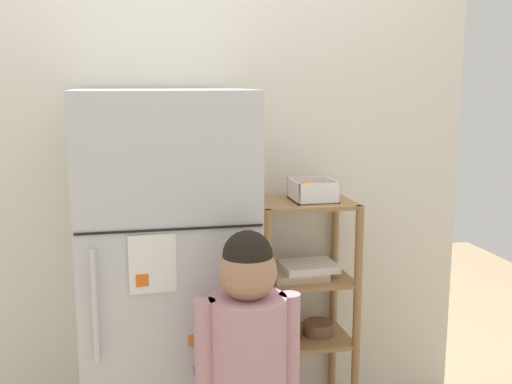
# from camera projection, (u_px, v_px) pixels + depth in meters

# --- Properties ---
(kitchen_wall_back) EXTENTS (2.59, 0.03, 2.05)m
(kitchen_wall_back) POSITION_uv_depth(u_px,v_px,m) (195.00, 205.00, 2.82)
(kitchen_wall_back) COLOR silver
(kitchen_wall_back) RESTS_ON ground
(refrigerator) EXTENTS (0.65, 0.71, 1.55)m
(refrigerator) POSITION_uv_depth(u_px,v_px,m) (166.00, 286.00, 2.47)
(refrigerator) COLOR silver
(refrigerator) RESTS_ON ground
(child_standing) EXTENTS (0.36, 0.26, 1.11)m
(child_standing) POSITION_uv_depth(u_px,v_px,m) (248.00, 358.00, 2.07)
(child_standing) COLOR brown
(child_standing) RESTS_ON ground
(pantry_shelf_unit) EXTENTS (0.44, 0.34, 1.06)m
(pantry_shelf_unit) POSITION_uv_depth(u_px,v_px,m) (303.00, 293.00, 2.79)
(pantry_shelf_unit) COLOR #9E7247
(pantry_shelf_unit) RESTS_ON ground
(fruit_bin) EXTENTS (0.18, 0.20, 0.09)m
(fruit_bin) POSITION_uv_depth(u_px,v_px,m) (312.00, 192.00, 2.71)
(fruit_bin) COLOR white
(fruit_bin) RESTS_ON pantry_shelf_unit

